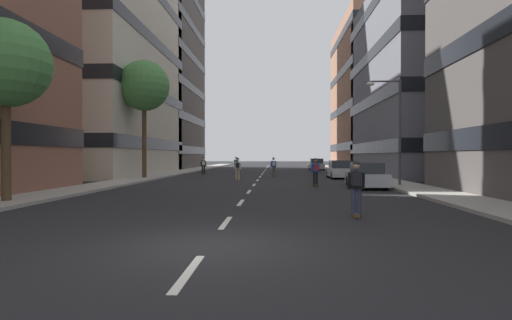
# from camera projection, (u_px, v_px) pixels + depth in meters

# --- Properties ---
(ground_plane) EXTENTS (184.49, 184.49, 0.00)m
(ground_plane) POSITION_uv_depth(u_px,v_px,m) (261.00, 175.00, 39.46)
(ground_plane) COLOR black
(sidewalk_left) EXTENTS (2.65, 84.56, 0.14)m
(sidewalk_left) POSITION_uv_depth(u_px,v_px,m) (176.00, 173.00, 43.76)
(sidewalk_left) COLOR #9E9991
(sidewalk_left) RESTS_ON ground_plane
(sidewalk_right) EXTENTS (2.65, 84.56, 0.14)m
(sidewalk_right) POSITION_uv_depth(u_px,v_px,m) (351.00, 173.00, 42.83)
(sidewalk_right) COLOR #9E9991
(sidewalk_right) RESTS_ON ground_plane
(lane_markings) EXTENTS (0.16, 72.20, 0.01)m
(lane_markings) POSITION_uv_depth(u_px,v_px,m) (262.00, 174.00, 41.70)
(lane_markings) COLOR silver
(lane_markings) RESTS_ON ground_plane
(building_left_mid) EXTENTS (16.90, 22.14, 25.74)m
(building_left_mid) POSITION_uv_depth(u_px,v_px,m) (76.00, 48.00, 41.46)
(building_left_mid) COLOR #BCB29E
(building_left_mid) RESTS_ON ground_plane
(building_left_far) EXTENTS (16.90, 18.65, 36.03)m
(building_left_far) POSITION_uv_depth(u_px,v_px,m) (138.00, 46.00, 60.00)
(building_left_far) COLOR #4C4744
(building_left_far) RESTS_ON ground_plane
(building_right_mid) EXTENTS (16.90, 20.14, 18.11)m
(building_right_mid) POSITION_uv_depth(u_px,v_px,m) (456.00, 82.00, 39.60)
(building_right_mid) COLOR slate
(building_right_mid) RESTS_ON ground_plane
(building_right_far) EXTENTS (16.90, 20.04, 20.97)m
(building_right_far) POSITION_uv_depth(u_px,v_px,m) (399.00, 95.00, 58.19)
(building_right_far) COLOR #9E6B51
(building_right_far) RESTS_ON ground_plane
(parked_car_near) EXTENTS (1.82, 4.40, 1.52)m
(parked_car_near) POSITION_uv_depth(u_px,v_px,m) (340.00, 170.00, 34.36)
(parked_car_near) COLOR silver
(parked_car_near) RESTS_ON ground_plane
(parked_car_mid) EXTENTS (1.82, 4.40, 1.52)m
(parked_car_mid) POSITION_uv_depth(u_px,v_px,m) (316.00, 165.00, 54.30)
(parked_car_mid) COLOR #B2B7BF
(parked_car_mid) RESTS_ON ground_plane
(parked_car_far) EXTENTS (1.82, 4.40, 1.52)m
(parked_car_far) POSITION_uv_depth(u_px,v_px,m) (366.00, 176.00, 24.21)
(parked_car_far) COLOR #B2B7BF
(parked_car_far) RESTS_ON ground_plane
(street_tree_near) EXTENTS (4.13, 4.13, 9.60)m
(street_tree_near) POSITION_uv_depth(u_px,v_px,m) (144.00, 86.00, 33.19)
(street_tree_near) COLOR #4C3823
(street_tree_near) RESTS_ON sidewalk_left
(street_tree_mid) EXTENTS (3.51, 3.51, 7.26)m
(street_tree_mid) POSITION_uv_depth(u_px,v_px,m) (5.00, 64.00, 16.20)
(street_tree_mid) COLOR #4C3823
(street_tree_mid) RESTS_ON sidewalk_left
(streetlamp_right) EXTENTS (2.13, 0.30, 6.50)m
(streetlamp_right) POSITION_uv_depth(u_px,v_px,m) (394.00, 120.00, 25.05)
(streetlamp_right) COLOR #3F3F44
(streetlamp_right) RESTS_ON sidewalk_right
(skater_0) EXTENTS (0.57, 0.92, 1.78)m
(skater_0) POSITION_uv_depth(u_px,v_px,m) (203.00, 165.00, 39.56)
(skater_0) COLOR brown
(skater_0) RESTS_ON ground_plane
(skater_1) EXTENTS (0.56, 0.92, 1.78)m
(skater_1) POSITION_uv_depth(u_px,v_px,m) (316.00, 170.00, 25.56)
(skater_1) COLOR brown
(skater_1) RESTS_ON ground_plane
(skater_2) EXTENTS (0.54, 0.91, 1.78)m
(skater_2) POSITION_uv_depth(u_px,v_px,m) (238.00, 168.00, 31.03)
(skater_2) COLOR brown
(skater_2) RESTS_ON ground_plane
(skater_3) EXTENTS (0.56, 0.92, 1.78)m
(skater_3) POSITION_uv_depth(u_px,v_px,m) (274.00, 165.00, 37.47)
(skater_3) COLOR brown
(skater_3) RESTS_ON ground_plane
(skater_4) EXTENTS (0.56, 0.92, 1.78)m
(skater_4) POSITION_uv_depth(u_px,v_px,m) (356.00, 185.00, 12.85)
(skater_4) COLOR brown
(skater_4) RESTS_ON ground_plane
(skater_5) EXTENTS (0.56, 0.92, 1.78)m
(skater_5) POSITION_uv_depth(u_px,v_px,m) (236.00, 163.00, 47.50)
(skater_5) COLOR brown
(skater_5) RESTS_ON ground_plane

